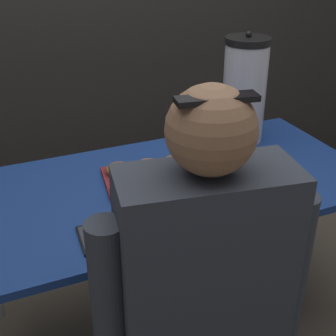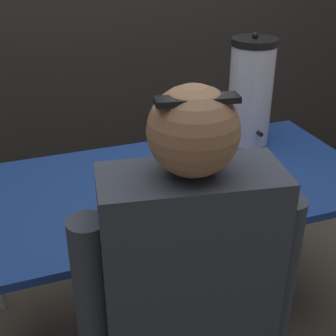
{
  "view_description": "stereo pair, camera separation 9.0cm",
  "coord_description": "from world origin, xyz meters",
  "px_view_note": "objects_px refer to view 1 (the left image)",
  "views": [
    {
      "loc": [
        -0.62,
        -1.39,
        1.56
      ],
      "look_at": [
        -0.02,
        0.0,
        0.77
      ],
      "focal_mm": 50.0,
      "sensor_mm": 36.0,
      "label": 1
    },
    {
      "loc": [
        -0.54,
        -1.42,
        1.56
      ],
      "look_at": [
        -0.02,
        0.0,
        0.77
      ],
      "focal_mm": 50.0,
      "sensor_mm": 36.0,
      "label": 2
    }
  ],
  "objects_px": {
    "donut_box": "(151,175)",
    "cell_phone": "(91,239)",
    "coffee_urn": "(244,90)",
    "person_seated": "(202,330)"
  },
  "relations": [
    {
      "from": "donut_box",
      "to": "cell_phone",
      "type": "xyz_separation_m",
      "value": [
        -0.3,
        -0.28,
        -0.02
      ]
    },
    {
      "from": "coffee_urn",
      "to": "cell_phone",
      "type": "relative_size",
      "value": 3.04
    },
    {
      "from": "coffee_urn",
      "to": "donut_box",
      "type": "bearing_deg",
      "value": -158.87
    },
    {
      "from": "coffee_urn",
      "to": "cell_phone",
      "type": "bearing_deg",
      "value": -149.72
    },
    {
      "from": "coffee_urn",
      "to": "person_seated",
      "type": "xyz_separation_m",
      "value": [
        -0.62,
        -0.84,
        -0.32
      ]
    },
    {
      "from": "donut_box",
      "to": "person_seated",
      "type": "relative_size",
      "value": 0.29
    },
    {
      "from": "cell_phone",
      "to": "person_seated",
      "type": "relative_size",
      "value": 0.12
    },
    {
      "from": "coffee_urn",
      "to": "cell_phone",
      "type": "height_order",
      "value": "coffee_urn"
    },
    {
      "from": "donut_box",
      "to": "coffee_urn",
      "type": "bearing_deg",
      "value": 29.08
    },
    {
      "from": "donut_box",
      "to": "person_seated",
      "type": "distance_m",
      "value": 0.67
    }
  ]
}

